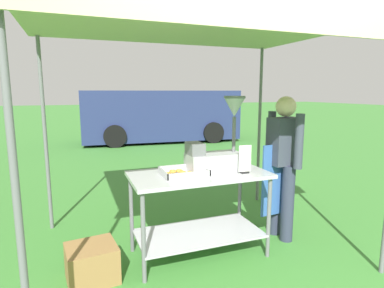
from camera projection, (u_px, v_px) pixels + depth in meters
The scene contains 9 objects.
ground_plane at pixel (131, 159), 7.92m from camera, with size 70.00×70.00×0.00m, color #3D7F33.
stall_canopy at pixel (196, 29), 3.01m from camera, with size 3.12×2.34×2.33m.
donut_cart at pixel (199, 196), 3.18m from camera, with size 1.37×0.69×0.86m.
donut_tray at pixel (184, 173), 3.04m from camera, with size 0.42×0.33×0.07m.
donut_fryer at pixel (217, 148), 3.22m from camera, with size 0.61×0.28×0.75m.
menu_sign at pixel (245, 161), 3.12m from camera, with size 0.13×0.05×0.28m.
vendor at pixel (283, 160), 3.52m from camera, with size 0.46×0.54×1.61m.
supply_crate at pixel (92, 263), 2.80m from camera, with size 0.46×0.43×0.32m.
van_navy at pixel (161, 115), 10.71m from camera, with size 5.17×2.39×1.69m.
Camera 1 is at (-1.30, -1.79, 1.66)m, focal length 29.62 mm.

